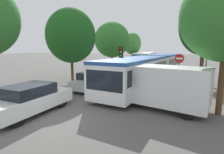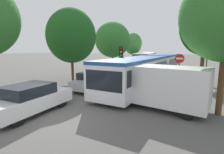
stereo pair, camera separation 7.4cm
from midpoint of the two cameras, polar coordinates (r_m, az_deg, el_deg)
name	(u,v)px [view 1 (the left image)]	position (r m, az deg, el deg)	size (l,w,h in m)	color
ground_plane	(64,119)	(8.64, -15.72, -13.09)	(200.00, 200.00, 0.00)	#565451
articulated_bus	(150,67)	(16.93, 12.25, 3.07)	(4.28, 17.24, 2.54)	silver
city_bus_rear	(145,58)	(32.77, 10.79, 6.00)	(3.42, 11.70, 2.48)	teal
queued_car_white	(30,99)	(9.71, -25.28, -6.46)	(1.95, 4.33, 1.48)	white
queued_car_silver	(93,81)	(13.94, -6.39, -1.18)	(1.86, 4.13, 1.42)	#B7BABF
queued_car_navy	(116,72)	(19.28, 1.22, 1.69)	(1.78, 3.95, 1.35)	navy
white_van	(163,86)	(9.77, 16.02, -2.88)	(5.29, 2.91, 2.31)	white
traffic_light	(121,58)	(14.31, 2.80, 6.32)	(0.37, 0.39, 3.40)	#56595E
no_entry_sign	(179,66)	(14.64, 20.88, 3.35)	(0.70, 0.08, 2.82)	#56595E
direction_sign_post	(207,58)	(14.74, 28.40, 5.58)	(0.10, 1.40, 3.60)	#56595E
tree_left_mid	(71,36)	(17.31, -13.37, 12.92)	(4.63, 4.63, 6.95)	#51381E
tree_left_far	(112,40)	(26.24, -0.09, 12.05)	(5.16, 5.16, 7.08)	#51381E
tree_left_distant	(132,44)	(36.05, 6.57, 10.75)	(3.56, 3.56, 6.34)	#51381E
tree_right_mid	(205,25)	(18.17, 27.96, 14.88)	(4.45, 4.45, 8.08)	#51381E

